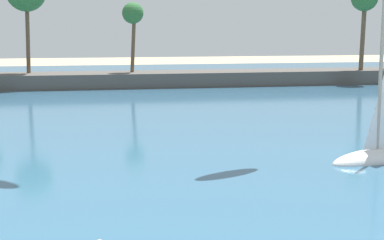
{
  "coord_description": "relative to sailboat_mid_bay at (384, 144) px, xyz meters",
  "views": [
    {
      "loc": [
        -1.46,
        -7.79,
        7.39
      ],
      "look_at": [
        2.37,
        13.33,
        3.92
      ],
      "focal_mm": 55.06,
      "sensor_mm": 36.0,
      "label": 1
    }
  ],
  "objects": [
    {
      "name": "sailboat_mid_bay",
      "position": [
        0.0,
        0.0,
        0.0
      ],
      "size": [
        6.87,
        3.7,
        9.55
      ],
      "color": "white",
      "rests_on": "sea"
    },
    {
      "name": "palm_headland",
      "position": [
        -16.04,
        41.54,
        3.11
      ],
      "size": [
        95.07,
        6.5,
        13.58
      ],
      "color": "#514C47",
      "rests_on": "ground"
    },
    {
      "name": "sea",
      "position": [
        -14.59,
        34.94,
        -0.89
      ],
      "size": [
        220.0,
        93.27,
        0.06
      ],
      "primitive_type": "cube",
      "color": "#33607F",
      "rests_on": "ground"
    }
  ]
}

